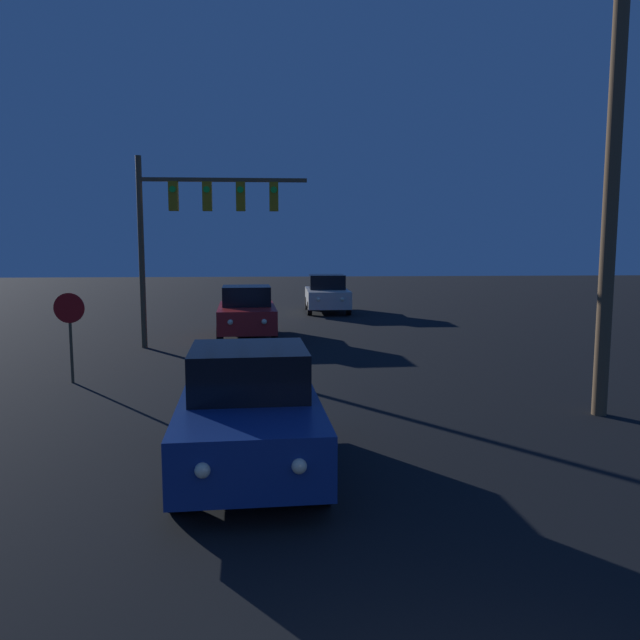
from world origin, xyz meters
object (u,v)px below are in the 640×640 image
at_px(car_far, 327,294).
at_px(car_near, 249,412).
at_px(car_mid, 247,313).
at_px(utility_pole, 613,163).
at_px(stop_sign, 70,320).
at_px(traffic_signal_mast, 195,214).

bearing_deg(car_far, car_near, 82.74).
distance_m(car_mid, utility_pole, 13.51).
distance_m(stop_sign, utility_pole, 12.11).
height_order(car_far, stop_sign, stop_sign).
xyz_separation_m(car_far, traffic_signal_mast, (-4.97, -9.90, 3.35)).
relative_size(car_near, stop_sign, 1.97).
height_order(car_near, traffic_signal_mast, traffic_signal_mast).
relative_size(car_mid, traffic_signal_mast, 0.71).
bearing_deg(utility_pole, stop_sign, 162.16).
relative_size(car_near, car_mid, 1.00).
xyz_separation_m(traffic_signal_mast, stop_sign, (-2.36, -5.01, -2.71)).
xyz_separation_m(car_far, utility_pole, (3.77, -18.49, 3.91)).
bearing_deg(car_far, traffic_signal_mast, 63.86).
distance_m(car_far, utility_pole, 19.27).
distance_m(car_far, stop_sign, 16.63).
bearing_deg(stop_sign, car_near, -53.82).
bearing_deg(stop_sign, car_mid, 61.73).
relative_size(car_mid, stop_sign, 1.97).
distance_m(car_mid, traffic_signal_mast, 4.22).
bearing_deg(stop_sign, car_far, 63.83).
height_order(car_near, car_mid, same).
relative_size(traffic_signal_mast, utility_pole, 0.65).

